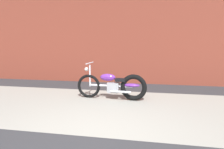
% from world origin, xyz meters
% --- Properties ---
extents(ground_plane, '(80.00, 80.00, 0.00)m').
position_xyz_m(ground_plane, '(0.00, 0.00, 0.00)').
color(ground_plane, '#2D2D30').
extents(sidewalk_slab, '(36.00, 3.50, 0.01)m').
position_xyz_m(sidewalk_slab, '(0.00, 1.75, 0.00)').
color(sidewalk_slab, gray).
rests_on(sidewalk_slab, ground).
extents(brick_building_wall, '(36.00, 0.50, 5.34)m').
position_xyz_m(brick_building_wall, '(0.00, 5.20, 2.67)').
color(brick_building_wall, brown).
rests_on(brick_building_wall, ground).
extents(motorcycle_purple, '(2.01, 0.58, 1.03)m').
position_xyz_m(motorcycle_purple, '(0.00, 2.49, 0.40)').
color(motorcycle_purple, black).
rests_on(motorcycle_purple, ground).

